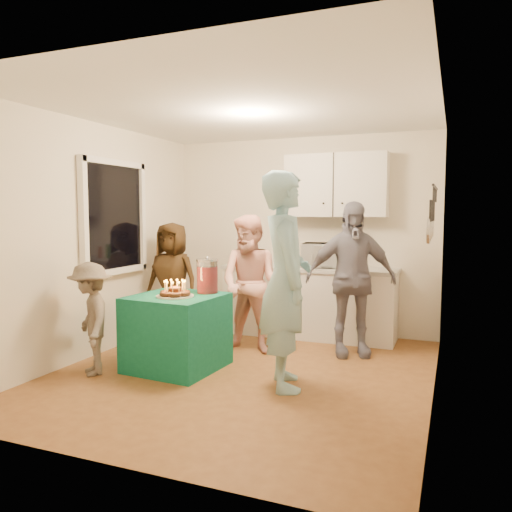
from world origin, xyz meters
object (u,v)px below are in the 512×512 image
at_px(punch_jar, 207,277).
at_px(woman_back_center, 251,284).
at_px(counter, 309,303).
at_px(woman_back_left, 172,281).
at_px(party_table, 177,332).
at_px(child_near_left, 91,319).
at_px(woman_back_right, 351,279).
at_px(microwave, 325,255).
at_px(man_birthday, 285,280).

bearing_deg(punch_jar, woman_back_center, 66.33).
bearing_deg(counter, woman_back_left, -155.47).
height_order(counter, party_table, counter).
bearing_deg(child_near_left, woman_back_right, 78.87).
xyz_separation_m(woman_back_left, woman_back_center, (1.19, -0.23, 0.05)).
bearing_deg(microwave, counter, 173.62).
height_order(woman_back_center, child_near_left, woman_back_center).
bearing_deg(woman_back_right, child_near_left, -167.30).
bearing_deg(man_birthday, woman_back_center, 11.60).
bearing_deg(woman_back_right, microwave, 101.83).
xyz_separation_m(man_birthday, woman_back_left, (-1.91, 1.18, -0.25)).
distance_m(microwave, child_near_left, 2.95).
bearing_deg(woman_back_left, punch_jar, -42.50).
xyz_separation_m(woman_back_left, woman_back_right, (2.27, 0.07, 0.13)).
distance_m(party_table, punch_jar, 0.65).
bearing_deg(woman_back_right, woman_back_left, 158.64).
xyz_separation_m(party_table, man_birthday, (1.21, -0.10, 0.61)).
relative_size(microwave, man_birthday, 0.28).
xyz_separation_m(microwave, woman_back_left, (-1.81, -0.73, -0.32)).
relative_size(counter, microwave, 3.97).
relative_size(counter, child_near_left, 1.96).
xyz_separation_m(counter, party_table, (-0.89, -1.81, -0.05)).
bearing_deg(counter, woman_back_center, -113.14).
xyz_separation_m(counter, woman_back_center, (-0.41, -0.96, 0.36)).
relative_size(party_table, man_birthday, 0.43).
xyz_separation_m(woman_back_center, woman_back_right, (1.08, 0.31, 0.08)).
distance_m(microwave, woman_back_right, 0.83).
bearing_deg(punch_jar, child_near_left, -141.28).
xyz_separation_m(punch_jar, woman_back_center, (0.26, 0.59, -0.14)).
bearing_deg(woman_back_center, punch_jar, -111.51).
xyz_separation_m(punch_jar, man_birthday, (0.98, -0.35, 0.06)).
bearing_deg(man_birthday, woman_back_left, 32.49).
relative_size(party_table, woman_back_right, 0.49).
height_order(microwave, woman_back_center, woman_back_center).
bearing_deg(party_table, counter, 63.66).
bearing_deg(child_near_left, counter, 98.24).
relative_size(counter, punch_jar, 6.47).
bearing_deg(punch_jar, woman_back_left, 138.51).
bearing_deg(woman_back_right, counter, 112.16).
bearing_deg(woman_back_left, man_birthday, -32.59).
bearing_deg(party_table, woman_back_left, 123.21).
xyz_separation_m(woman_back_right, child_near_left, (-2.25, -1.63, -0.31)).
distance_m(punch_jar, woman_back_left, 1.26).
height_order(counter, child_near_left, child_near_left).
relative_size(counter, man_birthday, 1.11).
xyz_separation_m(counter, woman_back_left, (-1.60, -0.73, 0.31)).
xyz_separation_m(microwave, party_table, (-1.10, -1.81, -0.68)).
height_order(microwave, child_near_left, microwave).
relative_size(man_birthday, woman_back_right, 1.14).
xyz_separation_m(party_table, child_near_left, (-0.69, -0.48, 0.18)).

